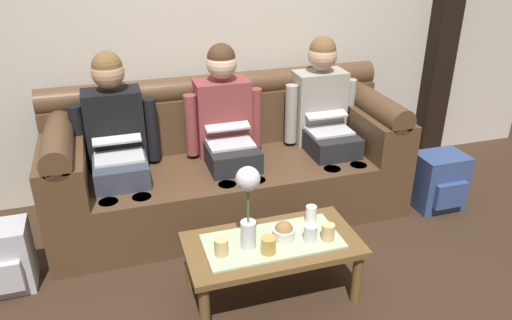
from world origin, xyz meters
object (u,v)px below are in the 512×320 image
person_right (324,116)px  cup_far_center (310,233)px  cup_far_left (269,245)px  person_left (117,140)px  snack_bowl (284,232)px  backpack_left (4,259)px  couch (227,164)px  backpack_right (439,182)px  flower_vase (248,199)px  person_middle (227,127)px  cup_near_right (311,214)px  coffee_table (272,249)px  cup_far_right (221,247)px  cup_near_left (328,232)px

person_right → cup_far_center: person_right is taller
cup_far_left → person_left: bearing=122.1°
person_left → snack_bowl: (0.81, -1.00, -0.24)m
cup_far_center → backpack_left: (-1.65, 0.57, -0.22)m
couch → backpack_left: bearing=-161.3°
backpack_right → flower_vase: bearing=-160.8°
person_left → person_middle: 0.74m
cup_near_right → backpack_right: cup_near_right is taller
coffee_table → backpack_right: (1.50, 0.56, -0.10)m
cup_far_right → backpack_left: (-1.16, 0.55, -0.21)m
cup_near_left → cup_far_center: size_ratio=0.99×
person_middle → cup_far_right: bearing=-106.0°
flower_vase → cup_far_right: bearing=-170.4°
cup_far_right → person_left: bearing=113.3°
cup_near_right → person_right: bearing=62.1°
person_left → cup_far_right: 1.15m
cup_near_left → backpack_left: (-1.75, 0.59, -0.22)m
person_left → person_right: 1.49m
cup_far_left → backpack_left: cup_far_left is taller
person_left → backpack_left: size_ratio=2.98×
cup_near_left → cup_far_right: size_ratio=1.01×
flower_vase → cup_far_right: flower_vase is taller
flower_vase → cup_far_right: 0.30m
backpack_right → coffee_table: bearing=-159.6°
cup_far_left → cup_near_right: bearing=32.2°
person_right → backpack_left: 2.30m
couch → cup_near_right: 0.94m
person_right → snack_bowl: (-0.68, -1.00, -0.24)m
cup_far_left → coffee_table: bearing=60.2°
person_right → cup_far_left: bearing=-126.2°
couch → backpack_right: size_ratio=5.82×
flower_vase → cup_far_center: flower_vase is taller
person_right → cup_far_right: 1.49m
person_right → cup_far_center: bearing=-117.3°
couch → coffee_table: couch is taller
couch → snack_bowl: 1.01m
person_right → cup_near_right: person_right is taller
couch → snack_bowl: couch is taller
person_left → cup_far_left: size_ratio=13.11×
person_middle → person_right: same height
couch → cup_near_right: couch is taller
person_middle → cup_far_center: 1.10m
cup_near_left → backpack_right: 1.38m
coffee_table → cup_far_left: bearing=-119.8°
snack_bowl → cup_far_center: (0.13, -0.06, 0.00)m
couch → cup_far_center: bearing=-79.5°
backpack_right → person_middle: bearing=163.8°
couch → cup_near_left: bearing=-74.8°
couch → backpack_right: bearing=-16.4°
coffee_table → backpack_left: backpack_left is taller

